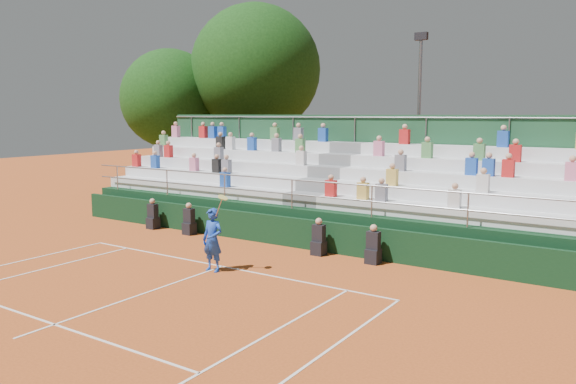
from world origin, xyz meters
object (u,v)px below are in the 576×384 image
Objects in this scene: tennis_player at (213,240)px; tree_west at (170,99)px; floodlight_mast at (419,107)px; tree_east at (256,70)px.

tree_west reaches higher than tennis_player.
tennis_player is at bearing -92.77° from floodlight_mast.
tree_west is at bearing -169.03° from floodlight_mast.
tennis_player is at bearing -41.32° from tree_west.
tree_east is at bearing -178.35° from floodlight_mast.
tennis_player is 0.21× the size of tree_east.
tennis_player is 14.65m from floodlight_mast.
floodlight_mast is (9.44, 0.27, -2.09)m from tree_east.
tree_east is (-8.76, 13.84, 5.96)m from tennis_player.
tree_east is 1.28× the size of floodlight_mast.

